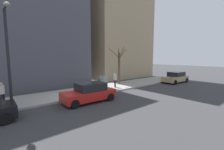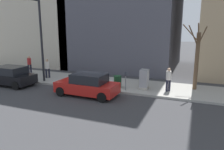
{
  "view_description": "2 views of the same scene",
  "coord_description": "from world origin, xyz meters",
  "views": [
    {
      "loc": [
        -11.46,
        6.03,
        3.58
      ],
      "look_at": [
        0.17,
        -3.57,
        1.78
      ],
      "focal_mm": 24.0,
      "sensor_mm": 36.0,
      "label": 1
    },
    {
      "loc": [
        -13.75,
        -6.9,
        4.56
      ],
      "look_at": [
        1.34,
        -0.8,
        0.97
      ],
      "focal_mm": 35.0,
      "sensor_mm": 36.0,
      "label": 2
    }
  ],
  "objects": [
    {
      "name": "bare_tree",
      "position": [
        2.58,
        -6.71,
        2.39
      ],
      "size": [
        1.67,
        1.66,
        4.68
      ],
      "color": "brown",
      "rests_on": "sidewalk"
    },
    {
      "name": "sidewalk",
      "position": [
        2.0,
        0.0,
        0.07
      ],
      "size": [
        4.0,
        36.0,
        0.15
      ],
      "primitive_type": "cube",
      "color": "#9E9B93",
      "rests_on": "ground"
    },
    {
      "name": "utility_box",
      "position": [
        1.3,
        -3.32,
        0.85
      ],
      "size": [
        0.83,
        0.61,
        1.43
      ],
      "color": "#A8A399",
      "rests_on": "sidewalk"
    },
    {
      "name": "trash_bin",
      "position": [
        0.9,
        -1.43,
        0.6
      ],
      "size": [
        0.56,
        0.56,
        0.9
      ],
      "primitive_type": "cylinder",
      "color": "#14381E",
      "rests_on": "sidewalk"
    },
    {
      "name": "streetlamp",
      "position": [
        0.28,
        5.0,
        4.02
      ],
      "size": [
        1.97,
        0.32,
        6.5
      ],
      "color": "black",
      "rests_on": "sidewalk"
    },
    {
      "name": "parked_car_black",
      "position": [
        -1.13,
        7.01,
        0.74
      ],
      "size": [
        1.95,
        4.22,
        1.52
      ],
      "rotation": [
        0.0,
        0.0,
        -0.01
      ],
      "color": "black",
      "rests_on": "ground"
    },
    {
      "name": "parking_meter",
      "position": [
        0.45,
        -2.2,
        0.98
      ],
      "size": [
        0.14,
        0.1,
        1.35
      ],
      "color": "slate",
      "rests_on": "sidewalk"
    },
    {
      "name": "parked_car_red",
      "position": [
        -1.21,
        -0.05,
        0.74
      ],
      "size": [
        2.02,
        4.25,
        1.52
      ],
      "rotation": [
        0.0,
        0.0,
        -0.03
      ],
      "color": "red",
      "rests_on": "ground"
    },
    {
      "name": "pedestrian_midblock",
      "position": [
        1.62,
        5.45,
        1.09
      ],
      "size": [
        0.36,
        0.36,
        1.66
      ],
      "rotation": [
        0.0,
        0.0,
        5.48
      ],
      "color": "#1E1E2D",
      "rests_on": "sidewalk"
    },
    {
      "name": "pedestrian_far_corner",
      "position": [
        2.73,
        8.49,
        1.09
      ],
      "size": [
        0.38,
        0.36,
        1.66
      ],
      "rotation": [
        0.0,
        0.0,
        5.9
      ],
      "color": "#1E1E2D",
      "rests_on": "sidewalk"
    },
    {
      "name": "pedestrian_near_meter",
      "position": [
        1.38,
        -5.02,
        1.09
      ],
      "size": [
        0.36,
        0.36,
        1.66
      ],
      "rotation": [
        0.0,
        0.0,
        2.47
      ],
      "color": "#1E1E2D",
      "rests_on": "sidewalk"
    },
    {
      "name": "ground_plane",
      "position": [
        0.0,
        0.0,
        0.0
      ],
      "size": [
        120.0,
        120.0,
        0.0
      ],
      "primitive_type": "plane",
      "color": "#38383A"
    }
  ]
}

